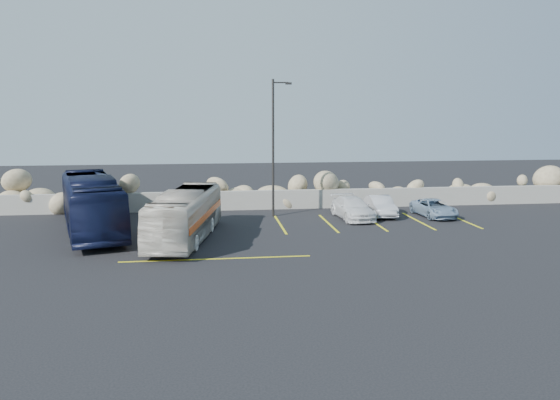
{
  "coord_description": "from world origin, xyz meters",
  "views": [
    {
      "loc": [
        -1.17,
        -22.17,
        6.03
      ],
      "look_at": [
        2.2,
        4.0,
        1.85
      ],
      "focal_mm": 35.0,
      "sensor_mm": 36.0,
      "label": 1
    }
  ],
  "objects": [
    {
      "name": "ground",
      "position": [
        0.0,
        0.0,
        0.0
      ],
      "size": [
        90.0,
        90.0,
        0.0
      ],
      "primitive_type": "plane",
      "color": "black",
      "rests_on": "ground"
    },
    {
      "name": "parking_lines",
      "position": [
        4.64,
        5.57,
        0.01
      ],
      "size": [
        18.16,
        9.36,
        0.01
      ],
      "color": "yellow",
      "rests_on": "ground"
    },
    {
      "name": "riprap_pile",
      "position": [
        0.0,
        13.2,
        1.3
      ],
      "size": [
        54.0,
        2.8,
        2.6
      ],
      "primitive_type": null,
      "color": "#998664",
      "rests_on": "ground"
    },
    {
      "name": "car_c",
      "position": [
        6.99,
        8.23,
        0.61
      ],
      "size": [
        2.02,
        4.35,
        1.23
      ],
      "primitive_type": "imported",
      "rotation": [
        0.0,
        0.0,
        0.07
      ],
      "color": "white",
      "rests_on": "ground"
    },
    {
      "name": "tour_coach",
      "position": [
        -7.26,
        6.48,
        1.45
      ],
      "size": [
        5.2,
        10.71,
        2.91
      ],
      "primitive_type": "imported",
      "rotation": [
        0.0,
        0.0,
        0.28
      ],
      "color": "black",
      "rests_on": "ground"
    },
    {
      "name": "lamppost",
      "position": [
        2.56,
        9.5,
        4.3
      ],
      "size": [
        1.14,
        0.18,
        8.0
      ],
      "color": "#2B2926",
      "rests_on": "ground"
    },
    {
      "name": "seawall",
      "position": [
        0.0,
        12.0,
        0.6
      ],
      "size": [
        60.0,
        0.4,
        1.2
      ],
      "primitive_type": "cube",
      "color": "gray",
      "rests_on": "ground"
    },
    {
      "name": "car_d",
      "position": [
        11.93,
        8.19,
        0.51
      ],
      "size": [
        1.92,
        3.77,
        1.02
      ],
      "primitive_type": "imported",
      "rotation": [
        0.0,
        0.0,
        0.06
      ],
      "color": "#7B94AF",
      "rests_on": "ground"
    },
    {
      "name": "vintage_bus",
      "position": [
        -2.38,
        4.07,
        1.21
      ],
      "size": [
        3.55,
        8.91,
        2.42
      ],
      "primitive_type": "imported",
      "rotation": [
        0.0,
        0.0,
        -0.18
      ],
      "color": "beige",
      "rests_on": "ground"
    },
    {
      "name": "car_b",
      "position": [
        8.87,
        8.88,
        0.59
      ],
      "size": [
        1.41,
        3.63,
        1.18
      ],
      "primitive_type": "imported",
      "rotation": [
        0.0,
        0.0,
        -0.05
      ],
      "color": "silver",
      "rests_on": "ground"
    }
  ]
}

